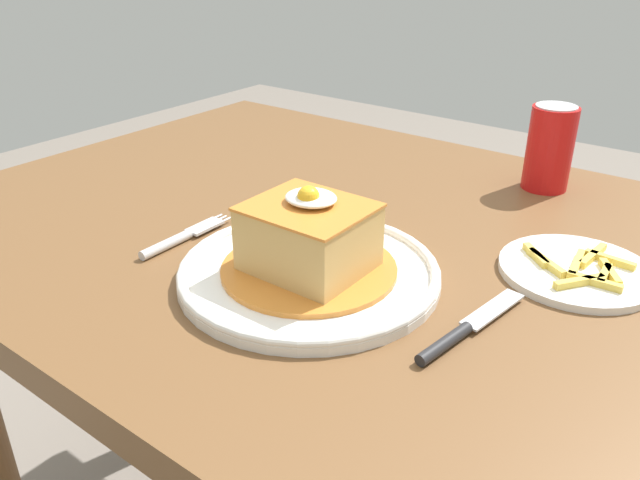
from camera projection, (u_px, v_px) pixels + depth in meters
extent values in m
cube|color=brown|center=(414.00, 262.00, 0.78)|extent=(1.33, 0.81, 0.04)
cylinder|color=brown|center=(255.00, 276.00, 1.49)|extent=(0.07, 0.07, 0.70)
cylinder|color=white|center=(309.00, 275.00, 0.70)|extent=(0.29, 0.29, 0.01)
torus|color=white|center=(309.00, 269.00, 0.69)|extent=(0.29, 0.29, 0.01)
cylinder|color=orange|center=(309.00, 268.00, 0.69)|extent=(0.19, 0.19, 0.01)
cube|color=tan|center=(309.00, 238.00, 0.68)|extent=(0.12, 0.11, 0.07)
cube|color=orange|center=(308.00, 207.00, 0.66)|extent=(0.13, 0.11, 0.00)
ellipsoid|color=white|center=(311.00, 198.00, 0.66)|extent=(0.06, 0.05, 0.01)
sphere|color=yellow|center=(308.00, 197.00, 0.66)|extent=(0.02, 0.02, 0.02)
cylinder|color=silver|center=(166.00, 245.00, 0.76)|extent=(0.01, 0.08, 0.01)
cube|color=silver|center=(205.00, 226.00, 0.81)|extent=(0.02, 0.05, 0.00)
cylinder|color=silver|center=(223.00, 221.00, 0.82)|extent=(0.00, 0.03, 0.00)
cylinder|color=silver|center=(219.00, 220.00, 0.83)|extent=(0.00, 0.03, 0.00)
cylinder|color=silver|center=(214.00, 218.00, 0.83)|extent=(0.00, 0.03, 0.00)
cylinder|color=#262628|center=(445.00, 344.00, 0.58)|extent=(0.02, 0.08, 0.01)
cube|color=silver|center=(493.00, 309.00, 0.63)|extent=(0.03, 0.09, 0.00)
cylinder|color=red|center=(550.00, 148.00, 0.92)|extent=(0.07, 0.07, 0.12)
cylinder|color=silver|center=(557.00, 106.00, 0.89)|extent=(0.06, 0.06, 0.00)
cylinder|color=white|center=(576.00, 271.00, 0.71)|extent=(0.17, 0.17, 0.01)
cube|color=#EAC64C|center=(536.00, 255.00, 0.72)|extent=(0.04, 0.04, 0.01)
cube|color=#EAC64C|center=(593.00, 255.00, 0.72)|extent=(0.01, 0.06, 0.01)
cube|color=#EAC64C|center=(546.00, 263.00, 0.71)|extent=(0.06, 0.04, 0.01)
cube|color=#EAC64C|center=(577.00, 264.00, 0.70)|extent=(0.02, 0.07, 0.01)
cube|color=#EAC64C|center=(610.00, 272.00, 0.69)|extent=(0.04, 0.05, 0.01)
cube|color=#EAC64C|center=(579.00, 282.00, 0.67)|extent=(0.04, 0.05, 0.01)
cube|color=#EAC64C|center=(604.00, 275.00, 0.68)|extent=(0.01, 0.05, 0.01)
cube|color=#EAC64C|center=(595.00, 282.00, 0.67)|extent=(0.06, 0.01, 0.01)
cube|color=#EAC64C|center=(610.00, 260.00, 0.71)|extent=(0.06, 0.01, 0.01)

